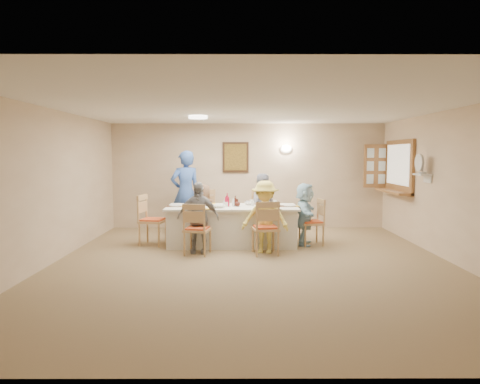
{
  "coord_description": "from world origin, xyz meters",
  "views": [
    {
      "loc": [
        -0.22,
        -6.73,
        1.76
      ],
      "look_at": [
        -0.2,
        1.4,
        1.05
      ],
      "focal_mm": 32.0,
      "sensor_mm": 36.0,
      "label": 1
    }
  ],
  "objects_px": {
    "chair_right_end": "(311,222)",
    "desk_fan": "(421,166)",
    "chair_back_right": "(261,213)",
    "diner_front_left": "(198,218)",
    "chair_front_right": "(265,227)",
    "diner_front_right": "(265,217)",
    "diner_back_right": "(261,206)",
    "chair_front_left": "(197,228)",
    "caregiver": "(185,193)",
    "diner_back_left": "(204,211)",
    "diner_right_end": "(305,214)",
    "dining_table": "(232,226)",
    "serving_hatch": "(399,167)",
    "condiment_ketchup": "(227,200)",
    "chair_left_end": "(153,220)",
    "chair_back_left": "(205,213)"
  },
  "relations": [
    {
      "from": "desk_fan",
      "to": "diner_back_left",
      "type": "height_order",
      "value": "desk_fan"
    },
    {
      "from": "chair_back_right",
      "to": "diner_right_end",
      "type": "xyz_separation_m",
      "value": [
        0.82,
        -0.8,
        0.1
      ]
    },
    {
      "from": "diner_back_right",
      "to": "condiment_ketchup",
      "type": "distance_m",
      "value": 1.0
    },
    {
      "from": "chair_front_right",
      "to": "diner_front_right",
      "type": "height_order",
      "value": "diner_front_right"
    },
    {
      "from": "diner_front_right",
      "to": "chair_left_end",
      "type": "bearing_deg",
      "value": 173.59
    },
    {
      "from": "desk_fan",
      "to": "dining_table",
      "type": "distance_m",
      "value": 3.68
    },
    {
      "from": "chair_front_left",
      "to": "caregiver",
      "type": "relative_size",
      "value": 0.5
    },
    {
      "from": "serving_hatch",
      "to": "diner_back_left",
      "type": "distance_m",
      "value": 4.27
    },
    {
      "from": "dining_table",
      "to": "diner_back_right",
      "type": "xyz_separation_m",
      "value": [
        0.6,
        0.68,
        0.3
      ]
    },
    {
      "from": "chair_front_right",
      "to": "condiment_ketchup",
      "type": "xyz_separation_m",
      "value": [
        -0.7,
        0.79,
        0.4
      ]
    },
    {
      "from": "chair_right_end",
      "to": "desk_fan",
      "type": "bearing_deg",
      "value": 66.03
    },
    {
      "from": "diner_back_right",
      "to": "chair_front_left",
      "type": "bearing_deg",
      "value": 54.04
    },
    {
      "from": "chair_back_right",
      "to": "chair_right_end",
      "type": "bearing_deg",
      "value": -32.4
    },
    {
      "from": "chair_back_right",
      "to": "chair_front_left",
      "type": "relative_size",
      "value": 1.1
    },
    {
      "from": "diner_back_right",
      "to": "desk_fan",
      "type": "bearing_deg",
      "value": 160.96
    },
    {
      "from": "dining_table",
      "to": "diner_back_right",
      "type": "relative_size",
      "value": 1.85
    },
    {
      "from": "diner_back_left",
      "to": "diner_front_left",
      "type": "distance_m",
      "value": 1.36
    },
    {
      "from": "caregiver",
      "to": "condiment_ketchup",
      "type": "distance_m",
      "value": 1.5
    },
    {
      "from": "chair_back_left",
      "to": "caregiver",
      "type": "bearing_deg",
      "value": 141.62
    },
    {
      "from": "chair_back_right",
      "to": "chair_left_end",
      "type": "height_order",
      "value": "chair_back_right"
    },
    {
      "from": "chair_right_end",
      "to": "dining_table",
      "type": "bearing_deg",
      "value": -99.82
    },
    {
      "from": "diner_back_right",
      "to": "caregiver",
      "type": "distance_m",
      "value": 1.73
    },
    {
      "from": "diner_front_left",
      "to": "diner_front_right",
      "type": "bearing_deg",
      "value": 3.08
    },
    {
      "from": "chair_front_left",
      "to": "condiment_ketchup",
      "type": "height_order",
      "value": "condiment_ketchup"
    },
    {
      "from": "desk_fan",
      "to": "condiment_ketchup",
      "type": "relative_size",
      "value": 1.17
    },
    {
      "from": "diner_front_left",
      "to": "diner_right_end",
      "type": "xyz_separation_m",
      "value": [
        2.02,
        0.68,
        -0.03
      ]
    },
    {
      "from": "diner_back_left",
      "to": "diner_right_end",
      "type": "distance_m",
      "value": 2.13
    },
    {
      "from": "chair_left_end",
      "to": "diner_back_right",
      "type": "height_order",
      "value": "diner_back_right"
    },
    {
      "from": "chair_back_right",
      "to": "serving_hatch",
      "type": "bearing_deg",
      "value": 9.05
    },
    {
      "from": "diner_front_right",
      "to": "chair_right_end",
      "type": "bearing_deg",
      "value": 46.73
    },
    {
      "from": "condiment_ketchup",
      "to": "diner_front_left",
      "type": "bearing_deg",
      "value": -126.92
    },
    {
      "from": "chair_right_end",
      "to": "diner_back_right",
      "type": "height_order",
      "value": "diner_back_right"
    },
    {
      "from": "desk_fan",
      "to": "chair_right_end",
      "type": "relative_size",
      "value": 0.33
    },
    {
      "from": "chair_back_right",
      "to": "diner_front_left",
      "type": "height_order",
      "value": "diner_front_left"
    },
    {
      "from": "diner_front_left",
      "to": "caregiver",
      "type": "bearing_deg",
      "value": 106.89
    },
    {
      "from": "serving_hatch",
      "to": "dining_table",
      "type": "relative_size",
      "value": 0.59
    },
    {
      "from": "chair_right_end",
      "to": "diner_back_right",
      "type": "distance_m",
      "value": 1.19
    },
    {
      "from": "dining_table",
      "to": "chair_back_right",
      "type": "bearing_deg",
      "value": 53.13
    },
    {
      "from": "chair_front_left",
      "to": "chair_front_right",
      "type": "xyz_separation_m",
      "value": [
        1.2,
        0.0,
        0.02
      ]
    },
    {
      "from": "chair_front_right",
      "to": "diner_front_right",
      "type": "relative_size",
      "value": 0.74
    },
    {
      "from": "chair_back_left",
      "to": "chair_right_end",
      "type": "bearing_deg",
      "value": -20.91
    },
    {
      "from": "dining_table",
      "to": "chair_back_right",
      "type": "height_order",
      "value": "chair_back_right"
    },
    {
      "from": "chair_left_end",
      "to": "chair_back_right",
      "type": "bearing_deg",
      "value": -58.8
    },
    {
      "from": "chair_right_end",
      "to": "diner_front_right",
      "type": "relative_size",
      "value": 0.7
    },
    {
      "from": "diner_right_end",
      "to": "condiment_ketchup",
      "type": "relative_size",
      "value": 4.75
    },
    {
      "from": "serving_hatch",
      "to": "diner_back_right",
      "type": "bearing_deg",
      "value": -176.33
    },
    {
      "from": "chair_front_right",
      "to": "chair_front_left",
      "type": "bearing_deg",
      "value": -8.07
    },
    {
      "from": "chair_front_left",
      "to": "diner_back_left",
      "type": "xyz_separation_m",
      "value": [
        0.0,
        1.48,
        0.11
      ]
    },
    {
      "from": "chair_front_right",
      "to": "caregiver",
      "type": "relative_size",
      "value": 0.52
    },
    {
      "from": "chair_front_right",
      "to": "diner_right_end",
      "type": "relative_size",
      "value": 0.8
    }
  ]
}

